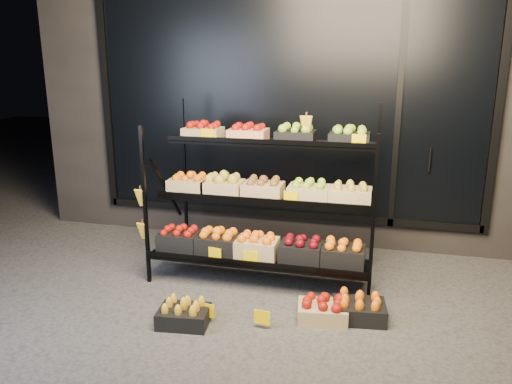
# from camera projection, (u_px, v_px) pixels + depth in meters

# --- Properties ---
(ground) EXTENTS (24.00, 24.00, 0.00)m
(ground) POSITION_uv_depth(u_px,v_px,m) (248.00, 302.00, 4.37)
(ground) COLOR #514F4C
(ground) RESTS_ON ground
(building) EXTENTS (6.00, 2.08, 3.50)m
(building) POSITION_uv_depth(u_px,v_px,m) (300.00, 85.00, 6.35)
(building) COLOR #2D2826
(building) RESTS_ON ground
(display_rack) EXTENTS (2.18, 1.02, 1.67)m
(display_rack) POSITION_uv_depth(u_px,v_px,m) (263.00, 198.00, 4.73)
(display_rack) COLOR black
(display_rack) RESTS_ON ground
(tag_floor_a) EXTENTS (0.13, 0.01, 0.12)m
(tag_floor_a) POSITION_uv_depth(u_px,v_px,m) (207.00, 315.00, 4.04)
(tag_floor_a) COLOR #F1C300
(tag_floor_a) RESTS_ON ground
(tag_floor_b) EXTENTS (0.13, 0.01, 0.12)m
(tag_floor_b) POSITION_uv_depth(u_px,v_px,m) (262.00, 322.00, 3.93)
(tag_floor_b) COLOR #F1C300
(tag_floor_b) RESTS_ON ground
(floor_crate_midleft) EXTENTS (0.43, 0.34, 0.20)m
(floor_crate_midleft) POSITION_uv_depth(u_px,v_px,m) (184.00, 314.00, 3.99)
(floor_crate_midleft) COLOR black
(floor_crate_midleft) RESTS_ON ground
(floor_crate_midright) EXTENTS (0.43, 0.34, 0.20)m
(floor_crate_midright) POSITION_uv_depth(u_px,v_px,m) (323.00, 309.00, 4.06)
(floor_crate_midright) COLOR tan
(floor_crate_midright) RESTS_ON ground
(floor_crate_right) EXTENTS (0.46, 0.36, 0.21)m
(floor_crate_right) POSITION_uv_depth(u_px,v_px,m) (359.00, 308.00, 4.07)
(floor_crate_right) COLOR black
(floor_crate_right) RESTS_ON ground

